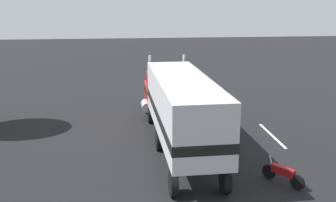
% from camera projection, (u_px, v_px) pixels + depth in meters
% --- Properties ---
extents(ground_plane, '(120.00, 120.00, 0.00)m').
position_uv_depth(ground_plane, '(159.00, 117.00, 27.21)').
color(ground_plane, black).
extents(lane_stripe_near, '(4.40, 0.26, 0.01)m').
position_uv_depth(lane_stripe_near, '(203.00, 109.00, 29.12)').
color(lane_stripe_near, silver).
rests_on(lane_stripe_near, ground_plane).
extents(lane_stripe_mid, '(4.40, 0.26, 0.01)m').
position_uv_depth(lane_stripe_mid, '(272.00, 135.00, 23.50)').
color(lane_stripe_mid, silver).
rests_on(lane_stripe_mid, ground_plane).
extents(semi_truck, '(14.22, 3.16, 4.50)m').
position_uv_depth(semi_truck, '(179.00, 104.00, 20.88)').
color(semi_truck, '#B21919').
rests_on(semi_truck, ground_plane).
extents(person_bystander, '(0.36, 0.47, 1.63)m').
position_uv_depth(person_bystander, '(212.00, 126.00, 22.37)').
color(person_bystander, '#2D3347').
rests_on(person_bystander, ground_plane).
extents(motorcycle, '(1.80, 1.27, 1.12)m').
position_uv_depth(motorcycle, '(283.00, 174.00, 17.20)').
color(motorcycle, black).
rests_on(motorcycle, ground_plane).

